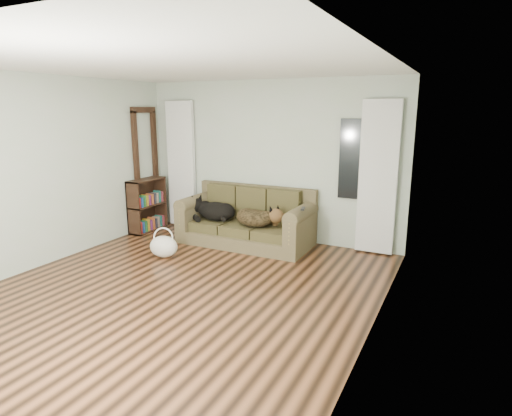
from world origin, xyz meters
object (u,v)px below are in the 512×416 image
at_px(dog_shepherd, 257,217).
at_px(tote_bag, 164,247).
at_px(bookshelf, 147,203).
at_px(sofa, 245,217).
at_px(dog_black_lab, 214,212).

relative_size(dog_shepherd, tote_bag, 1.48).
distance_m(dog_shepherd, bookshelf, 2.19).
xyz_separation_m(dog_shepherd, bookshelf, (-2.19, 0.02, 0.01)).
bearing_deg(dog_shepherd, bookshelf, 14.33).
height_order(sofa, dog_black_lab, sofa).
height_order(tote_bag, bookshelf, bookshelf).
height_order(sofa, bookshelf, bookshelf).
height_order(dog_shepherd, bookshelf, bookshelf).
height_order(dog_black_lab, dog_shepherd, dog_shepherd).
xyz_separation_m(sofa, tote_bag, (-0.78, -1.11, -0.29)).
distance_m(sofa, dog_black_lab, 0.56).
relative_size(dog_black_lab, bookshelf, 0.76).
xyz_separation_m(dog_shepherd, tote_bag, (-1.03, -1.00, -0.33)).
xyz_separation_m(sofa, dog_black_lab, (-0.56, -0.04, 0.03)).
bearing_deg(tote_bag, dog_black_lab, 78.49).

